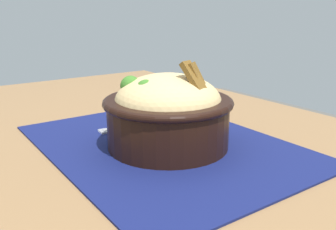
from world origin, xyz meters
name	(u,v)px	position (x,y,z in m)	size (l,w,h in m)	color
table	(163,196)	(0.00, 0.00, 0.70)	(1.37, 0.78, 0.77)	olive
placemat	(163,144)	(0.03, -0.02, 0.77)	(0.45, 0.34, 0.00)	#11194C
bowl	(168,111)	(0.02, -0.02, 0.83)	(0.22, 0.22, 0.14)	black
fork	(129,127)	(0.13, -0.02, 0.78)	(0.03, 0.13, 0.00)	silver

